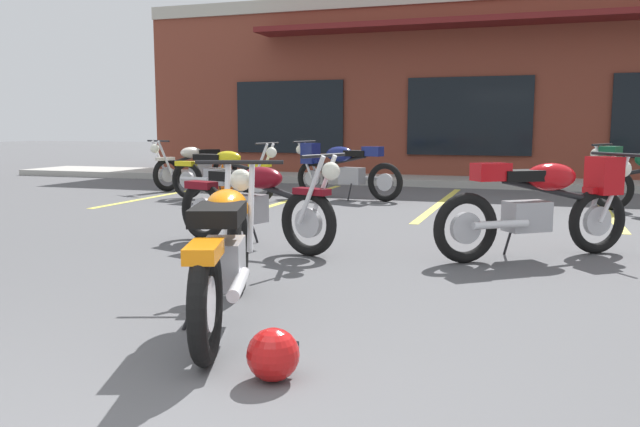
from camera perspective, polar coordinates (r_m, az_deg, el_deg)
ground_plane at (r=5.86m, az=3.83°, el=-4.44°), size 80.00×80.00×0.00m
sidewalk_kerb at (r=14.16m, az=12.58°, el=2.79°), size 22.00×1.80×0.14m
brick_storefront_building at (r=17.87m, az=14.04°, el=10.23°), size 15.75×7.29×4.19m
painted_stall_lines at (r=10.61m, az=10.54°, el=0.91°), size 9.91×4.80×0.01m
motorcycle_foreground_classic at (r=4.09m, az=-8.34°, el=-3.16°), size 1.01×2.03×0.98m
motorcycle_red_sportbike at (r=11.08m, az=1.95°, el=4.04°), size 2.06×0.89×0.98m
motorcycle_black_cruiser at (r=10.83m, az=-8.58°, el=3.53°), size 2.10×0.75×0.98m
motorcycle_silver_naked at (r=13.08m, az=-10.84°, el=4.17°), size 1.09×2.00×0.98m
motorcycle_green_cafe_racer at (r=6.41m, az=19.21°, el=0.99°), size 1.80×1.46×0.98m
motorcycle_cream_vintage at (r=6.57m, az=-5.85°, el=0.95°), size 2.04×0.97×0.98m
helmet_on_pavement at (r=3.22m, az=-4.14°, el=-12.27°), size 0.26×0.26×0.26m
traffic_cone at (r=12.96m, az=-8.55°, el=3.29°), size 0.34×0.34×0.53m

